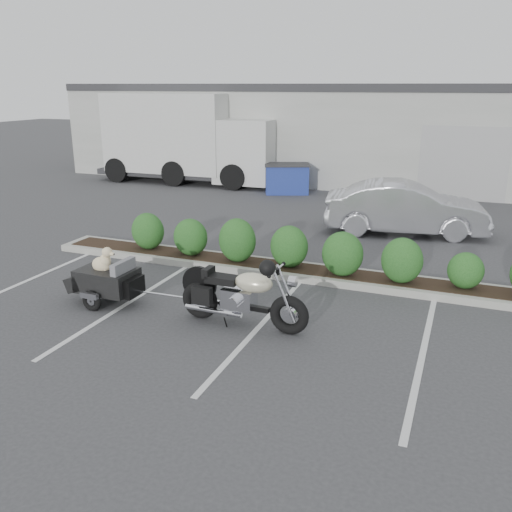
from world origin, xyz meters
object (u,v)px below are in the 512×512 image
at_px(sedan, 406,208).
at_px(pet_trailer, 107,279).
at_px(motorcycle, 242,296).
at_px(delivery_truck, 191,140).
at_px(dumpster, 287,178).

bearing_deg(sedan, pet_trailer, 137.37).
xyz_separation_m(motorcycle, delivery_truck, (-7.70, 12.64, 1.20)).
relative_size(motorcycle, delivery_truck, 0.29).
height_order(sedan, dumpster, sedan).
bearing_deg(pet_trailer, motorcycle, 0.81).
bearing_deg(sedan, dumpster, 37.92).
bearing_deg(pet_trailer, dumpster, 92.92).
xyz_separation_m(motorcycle, pet_trailer, (-2.78, 0.02, -0.07)).
distance_m(sedan, delivery_truck, 10.98).
bearing_deg(sedan, motorcycle, 155.81).
relative_size(motorcycle, sedan, 0.54).
bearing_deg(dumpster, motorcycle, -96.71).
xyz_separation_m(pet_trailer, dumpster, (-0.33, 11.64, 0.09)).
height_order(motorcycle, pet_trailer, motorcycle).
relative_size(pet_trailer, dumpster, 0.94).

